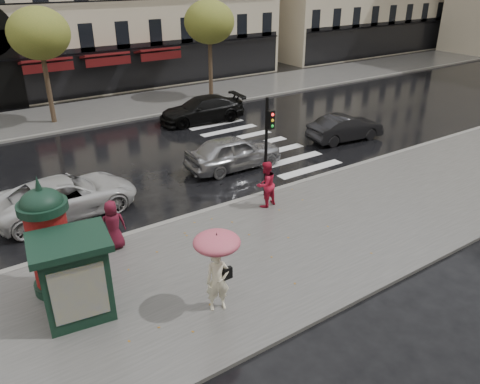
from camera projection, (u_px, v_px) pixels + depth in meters
ground at (257, 246)px, 15.74m from camera, size 160.00×160.00×0.00m
near_sidewalk at (266, 251)px, 15.34m from camera, size 90.00×7.00×0.12m
far_sidewalk at (83, 114)px, 29.90m from camera, size 90.00×6.00×0.12m
near_kerb at (211, 210)px, 17.95m from camera, size 90.00×0.25×0.14m
far_kerb at (98, 125)px, 27.66m from camera, size 90.00×0.25×0.14m
zebra_crossing at (243, 137)px, 25.95m from camera, size 3.60×11.75×0.01m
tree_far_left at (39, 34)px, 25.94m from camera, size 3.40×3.40×6.64m
tree_far_right at (209, 22)px, 31.51m from camera, size 3.40×3.40×6.64m
woman_umbrella at (217, 259)px, 12.02m from camera, size 1.23×1.23×2.36m
woman_red at (266, 184)px, 17.76m from camera, size 0.98×0.82×1.82m
man_burgundy at (113, 225)px, 15.08m from camera, size 0.92×0.70×1.68m
morris_column at (49, 237)px, 12.74m from camera, size 1.31×1.31×3.53m
traffic_light at (268, 139)px, 17.90m from camera, size 0.27×0.38×4.01m
newsstand at (75, 277)px, 11.95m from camera, size 2.13×1.87×2.33m
car_silver at (234, 152)px, 21.59m from camera, size 4.65×1.97×1.57m
car_darkgrey at (345, 128)px, 25.15m from camera, size 4.37×1.95×1.39m
car_white at (66, 196)px, 17.51m from camera, size 5.32×2.60×1.46m
car_black at (202, 110)px, 28.21m from camera, size 5.40×2.69×1.51m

